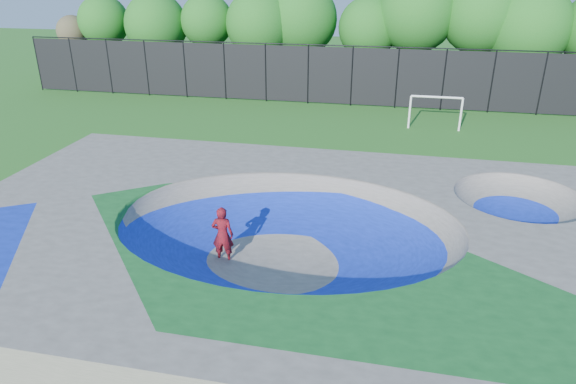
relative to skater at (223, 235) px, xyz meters
name	(u,v)px	position (x,y,z in m)	size (l,w,h in m)	color
ground	(287,261)	(1.98, 0.44, -0.96)	(120.00, 120.00, 0.00)	#205B19
skate_deck	(287,240)	(1.98, 0.44, -0.21)	(22.00, 14.00, 1.50)	gray
skater	(223,235)	(0.00, 0.00, 0.00)	(0.70, 0.46, 1.92)	#B00E1C
skateboard	(224,260)	(0.00, 0.00, -0.94)	(0.78, 0.22, 0.05)	black
soccer_goal	(436,106)	(7.32, 16.71, 0.41)	(3.00, 0.12, 1.98)	white
fence	(352,75)	(1.98, 21.44, 1.14)	(48.09, 0.09, 4.04)	black
treeline	(427,22)	(6.74, 26.73, 4.20)	(51.39, 6.90, 8.62)	#463723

